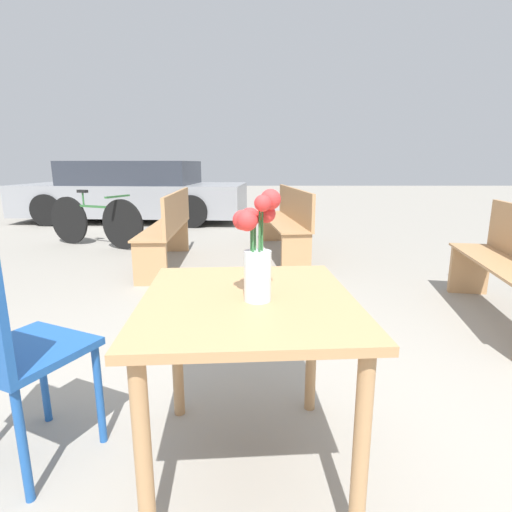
{
  "coord_description": "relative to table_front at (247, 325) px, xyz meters",
  "views": [
    {
      "loc": [
        0.03,
        -1.34,
        1.16
      ],
      "look_at": [
        0.03,
        -0.04,
        0.86
      ],
      "focal_mm": 28.0,
      "sensor_mm": 36.0,
      "label": 1
    }
  ],
  "objects": [
    {
      "name": "table_front",
      "position": [
        0.0,
        0.0,
        0.0
      ],
      "size": [
        0.8,
        0.89,
        0.7
      ],
      "color": "tan",
      "rests_on": "ground_plane"
    },
    {
      "name": "cafe_chair",
      "position": [
        -0.88,
        -0.01,
        -0.07
      ],
      "size": [
        0.53,
        0.53,
        0.89
      ],
      "color": "#1E519E",
      "rests_on": "ground_plane"
    },
    {
      "name": "bicycle",
      "position": [
        -2.25,
        4.26,
        -0.23
      ],
      "size": [
        1.56,
        0.75,
        0.8
      ],
      "color": "black",
      "rests_on": "ground_plane"
    },
    {
      "name": "parked_car",
      "position": [
        -2.47,
        6.93,
        -0.01
      ],
      "size": [
        4.58,
        2.13,
        1.2
      ],
      "color": "gray",
      "rests_on": "ground_plane"
    },
    {
      "name": "bench_near",
      "position": [
        -0.95,
        3.16,
        -0.13
      ],
      "size": [
        0.42,
        1.69,
        0.85
      ],
      "color": "tan",
      "rests_on": "ground_plane"
    },
    {
      "name": "flower_vase",
      "position": [
        0.03,
        -0.04,
        0.28
      ],
      "size": [
        0.16,
        0.14,
        0.38
      ],
      "color": "silver",
      "rests_on": "table_front"
    },
    {
      "name": "ground_plane",
      "position": [
        0.0,
        0.0,
        -0.59
      ],
      "size": [
        40.0,
        40.0,
        0.0
      ],
      "primitive_type": "plane",
      "color": "gray"
    },
    {
      "name": "bench_far",
      "position": [
        0.43,
        3.77,
        -0.12
      ],
      "size": [
        0.58,
        2.01,
        0.85
      ],
      "color": "tan",
      "rests_on": "ground_plane"
    }
  ]
}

